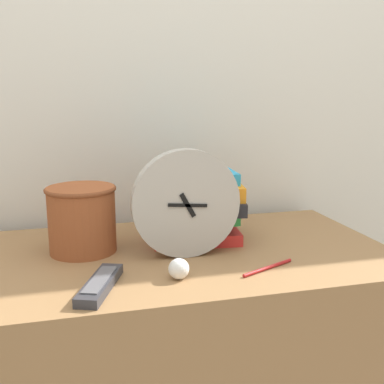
% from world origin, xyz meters
% --- Properties ---
extents(wall_back, '(6.00, 0.04, 2.40)m').
position_xyz_m(wall_back, '(0.00, 0.66, 1.20)').
color(wall_back, silver).
rests_on(wall_back, ground_plane).
extents(desk, '(1.19, 0.59, 0.74)m').
position_xyz_m(desk, '(0.00, 0.30, 0.37)').
color(desk, olive).
rests_on(desk, ground_plane).
extents(desk_clock, '(0.27, 0.04, 0.27)m').
position_xyz_m(desk_clock, '(0.06, 0.26, 0.88)').
color(desk_clock, '#B7B2A8').
rests_on(desk_clock, desk).
extents(book_stack, '(0.26, 0.22, 0.19)m').
position_xyz_m(book_stack, '(0.12, 0.38, 0.84)').
color(book_stack, red).
rests_on(book_stack, desk).
extents(basket, '(0.18, 0.18, 0.17)m').
position_xyz_m(basket, '(-0.18, 0.36, 0.83)').
color(basket, '#994C28').
rests_on(basket, desk).
extents(tv_remote, '(0.11, 0.19, 0.02)m').
position_xyz_m(tv_remote, '(-0.15, 0.11, 0.75)').
color(tv_remote, '#333338').
rests_on(tv_remote, desk).
extents(crumpled_paper_ball, '(0.05, 0.05, 0.05)m').
position_xyz_m(crumpled_paper_ball, '(0.01, 0.12, 0.77)').
color(crumpled_paper_ball, white).
rests_on(crumpled_paper_ball, desk).
extents(pen, '(0.15, 0.07, 0.01)m').
position_xyz_m(pen, '(0.22, 0.12, 0.75)').
color(pen, '#B21E1E').
rests_on(pen, desk).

